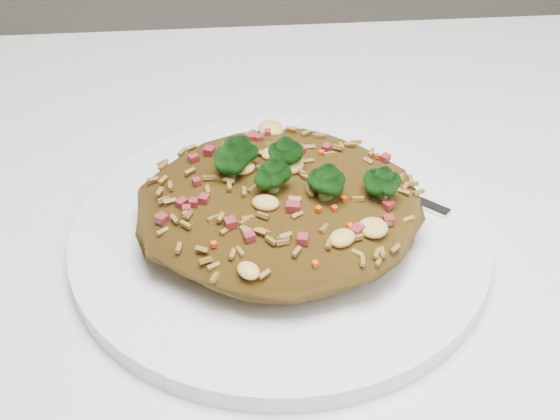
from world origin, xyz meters
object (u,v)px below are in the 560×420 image
at_px(dining_table, 305,420).
at_px(plate, 280,236).
at_px(fork, 355,175).
at_px(fried_rice, 281,195).

height_order(dining_table, plate, plate).
relative_size(plate, fork, 2.08).
bearing_deg(plate, dining_table, -81.93).
bearing_deg(fried_rice, dining_table, -82.23).
bearing_deg(dining_table, fork, 69.59).
bearing_deg(plate, fried_rice, -8.67).
bearing_deg(fried_rice, fork, 42.10).
xyz_separation_m(fried_rice, fork, (0.06, 0.05, -0.03)).
bearing_deg(plate, fork, 41.86).
height_order(dining_table, fried_rice, fried_rice).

